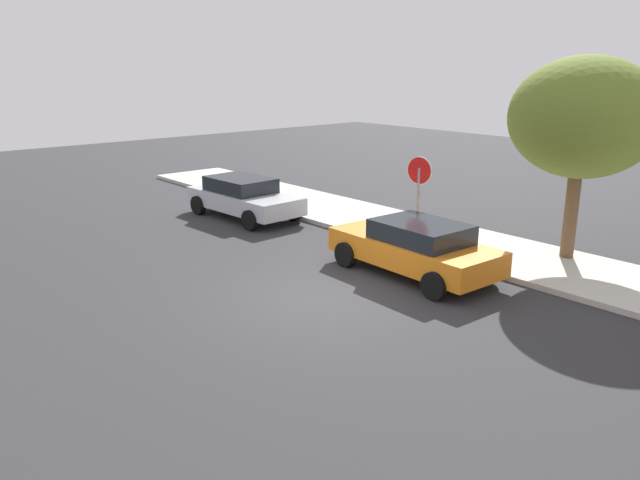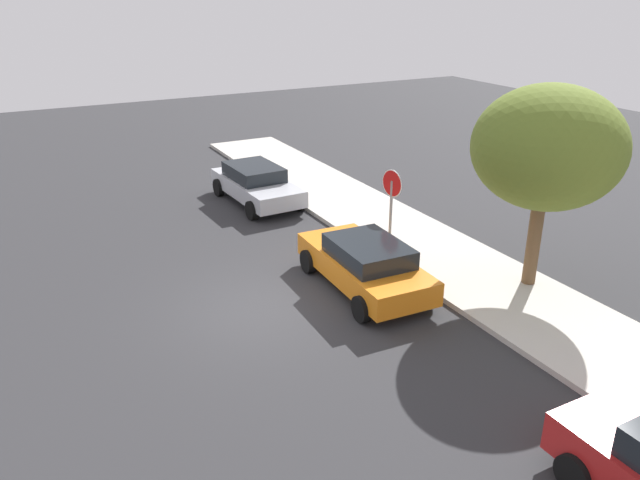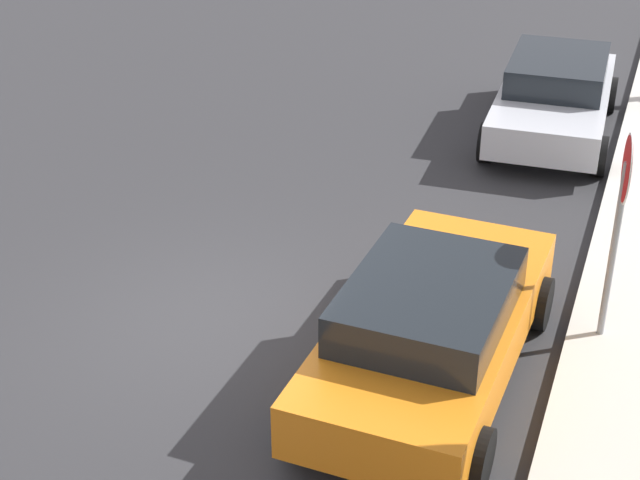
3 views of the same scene
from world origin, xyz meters
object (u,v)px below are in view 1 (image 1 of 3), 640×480
parked_car_orange (415,247)px  parked_car_silver (244,197)px  fire_hydrant (247,191)px  street_tree_near_corner (584,118)px  stop_sign (419,186)px

parked_car_orange → parked_car_silver: parked_car_orange is taller
parked_car_orange → fire_hydrant: 9.85m
parked_car_silver → street_tree_near_corner: street_tree_near_corner is taller
parked_car_orange → parked_car_silver: size_ratio=1.01×
parked_car_silver → street_tree_near_corner: 10.65m
street_tree_near_corner → fire_hydrant: bearing=-170.2°
fire_hydrant → stop_sign: bearing=-0.4°
stop_sign → parked_car_silver: (-6.24, -1.51, -1.07)m
street_tree_near_corner → parked_car_silver: bearing=-159.5°
stop_sign → parked_car_silver: stop_sign is taller
parked_car_orange → fire_hydrant: parked_car_orange is taller
stop_sign → fire_hydrant: size_ratio=3.62×
stop_sign → parked_car_silver: size_ratio=0.59×
stop_sign → parked_car_orange: size_ratio=0.59×
stop_sign → parked_car_orange: bearing=-50.4°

